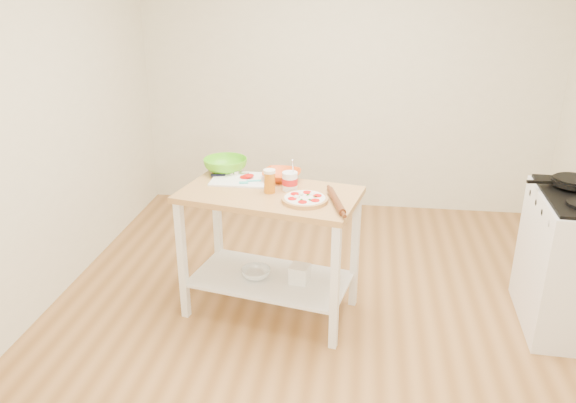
{
  "coord_description": "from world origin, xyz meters",
  "views": [
    {
      "loc": [
        0.17,
        -3.19,
        2.22
      ],
      "look_at": [
        -0.29,
        0.18,
        0.84
      ],
      "focal_mm": 35.0,
      "sensor_mm": 36.0,
      "label": 1
    }
  ],
  "objects_px": {
    "skillet": "(573,182)",
    "orange_bowl": "(282,175)",
    "beer_pint": "(270,181)",
    "rolling_pin": "(336,201)",
    "knife": "(225,175)",
    "shelf_bin": "(300,274)",
    "pizza": "(305,199)",
    "yogurt_tub": "(290,181)",
    "cutting_board": "(241,179)",
    "green_bowl": "(225,165)",
    "shelf_glass_bowl": "(256,273)",
    "prep_island": "(270,227)",
    "spatula": "(249,182)"
  },
  "relations": [
    {
      "from": "skillet",
      "to": "beer_pint",
      "type": "distance_m",
      "value": 1.96
    },
    {
      "from": "prep_island",
      "to": "spatula",
      "type": "xyz_separation_m",
      "value": [
        -0.16,
        0.13,
        0.27
      ]
    },
    {
      "from": "cutting_board",
      "to": "shelf_bin",
      "type": "xyz_separation_m",
      "value": [
        0.44,
        -0.23,
        -0.59
      ]
    },
    {
      "from": "beer_pint",
      "to": "pizza",
      "type": "bearing_deg",
      "value": -26.76
    },
    {
      "from": "spatula",
      "to": "yogurt_tub",
      "type": "xyz_separation_m",
      "value": [
        0.29,
        -0.08,
        0.05
      ]
    },
    {
      "from": "skillet",
      "to": "cutting_board",
      "type": "height_order",
      "value": "skillet"
    },
    {
      "from": "shelf_glass_bowl",
      "to": "shelf_bin",
      "type": "xyz_separation_m",
      "value": [
        0.31,
        -0.02,
        0.03
      ]
    },
    {
      "from": "beer_pint",
      "to": "shelf_glass_bowl",
      "type": "xyz_separation_m",
      "value": [
        -0.11,
        -0.0,
        -0.69
      ]
    },
    {
      "from": "prep_island",
      "to": "shelf_bin",
      "type": "relative_size",
      "value": 10.2
    },
    {
      "from": "knife",
      "to": "green_bowl",
      "type": "bearing_deg",
      "value": 83.25
    },
    {
      "from": "orange_bowl",
      "to": "cutting_board",
      "type": "bearing_deg",
      "value": -172.19
    },
    {
      "from": "green_bowl",
      "to": "pizza",
      "type": "bearing_deg",
      "value": -38.07
    },
    {
      "from": "orange_bowl",
      "to": "beer_pint",
      "type": "bearing_deg",
      "value": -99.75
    },
    {
      "from": "cutting_board",
      "to": "prep_island",
      "type": "bearing_deg",
      "value": -41.45
    },
    {
      "from": "rolling_pin",
      "to": "spatula",
      "type": "bearing_deg",
      "value": 154.8
    },
    {
      "from": "prep_island",
      "to": "skillet",
      "type": "height_order",
      "value": "skillet"
    },
    {
      "from": "beer_pint",
      "to": "yogurt_tub",
      "type": "height_order",
      "value": "yogurt_tub"
    },
    {
      "from": "spatula",
      "to": "rolling_pin",
      "type": "distance_m",
      "value": 0.67
    },
    {
      "from": "beer_pint",
      "to": "rolling_pin",
      "type": "xyz_separation_m",
      "value": [
        0.44,
        -0.15,
        -0.06
      ]
    },
    {
      "from": "pizza",
      "to": "rolling_pin",
      "type": "bearing_deg",
      "value": -6.42
    },
    {
      "from": "skillet",
      "to": "knife",
      "type": "bearing_deg",
      "value": 173.54
    },
    {
      "from": "shelf_bin",
      "to": "pizza",
      "type": "bearing_deg",
      "value": -69.06
    },
    {
      "from": "knife",
      "to": "beer_pint",
      "type": "height_order",
      "value": "beer_pint"
    },
    {
      "from": "knife",
      "to": "orange_bowl",
      "type": "relative_size",
      "value": 1.0
    },
    {
      "from": "skillet",
      "to": "yogurt_tub",
      "type": "bearing_deg",
      "value": 179.55
    },
    {
      "from": "pizza",
      "to": "shelf_glass_bowl",
      "type": "height_order",
      "value": "pizza"
    },
    {
      "from": "prep_island",
      "to": "yogurt_tub",
      "type": "distance_m",
      "value": 0.34
    },
    {
      "from": "skillet",
      "to": "rolling_pin",
      "type": "distance_m",
      "value": 1.56
    },
    {
      "from": "prep_island",
      "to": "spatula",
      "type": "distance_m",
      "value": 0.34
    },
    {
      "from": "beer_pint",
      "to": "cutting_board",
      "type": "bearing_deg",
      "value": 138.02
    },
    {
      "from": "shelf_glass_bowl",
      "to": "beer_pint",
      "type": "bearing_deg",
      "value": 1.83
    },
    {
      "from": "beer_pint",
      "to": "shelf_bin",
      "type": "height_order",
      "value": "beer_pint"
    },
    {
      "from": "pizza",
      "to": "shelf_bin",
      "type": "bearing_deg",
      "value": 110.94
    },
    {
      "from": "orange_bowl",
      "to": "green_bowl",
      "type": "xyz_separation_m",
      "value": [
        -0.43,
        0.12,
        0.02
      ]
    },
    {
      "from": "spatula",
      "to": "rolling_pin",
      "type": "bearing_deg",
      "value": -40.13
    },
    {
      "from": "pizza",
      "to": "rolling_pin",
      "type": "relative_size",
      "value": 0.77
    },
    {
      "from": "cutting_board",
      "to": "shelf_bin",
      "type": "relative_size",
      "value": 3.25
    },
    {
      "from": "orange_bowl",
      "to": "beer_pint",
      "type": "relative_size",
      "value": 1.68
    },
    {
      "from": "skillet",
      "to": "pizza",
      "type": "relative_size",
      "value": 1.5
    },
    {
      "from": "green_bowl",
      "to": "yogurt_tub",
      "type": "height_order",
      "value": "yogurt_tub"
    },
    {
      "from": "skillet",
      "to": "green_bowl",
      "type": "distance_m",
      "value": 2.33
    },
    {
      "from": "orange_bowl",
      "to": "shelf_glass_bowl",
      "type": "relative_size",
      "value": 1.26
    },
    {
      "from": "orange_bowl",
      "to": "shelf_glass_bowl",
      "type": "distance_m",
      "value": 0.7
    },
    {
      "from": "cutting_board",
      "to": "shelf_bin",
      "type": "height_order",
      "value": "cutting_board"
    },
    {
      "from": "shelf_bin",
      "to": "yogurt_tub",
      "type": "bearing_deg",
      "value": 133.82
    },
    {
      "from": "beer_pint",
      "to": "shelf_glass_bowl",
      "type": "distance_m",
      "value": 0.69
    },
    {
      "from": "knife",
      "to": "beer_pint",
      "type": "distance_m",
      "value": 0.45
    },
    {
      "from": "prep_island",
      "to": "pizza",
      "type": "height_order",
      "value": "pizza"
    },
    {
      "from": "skillet",
      "to": "orange_bowl",
      "type": "relative_size",
      "value": 1.68
    },
    {
      "from": "knife",
      "to": "orange_bowl",
      "type": "height_order",
      "value": "orange_bowl"
    }
  ]
}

